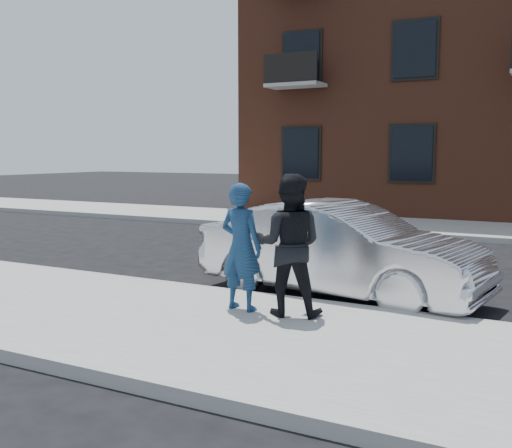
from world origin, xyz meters
The scene contains 6 objects.
ground centered at (0.00, 0.00, 0.00)m, with size 100.00×100.00×0.00m, color black.
near_sidewalk centered at (0.00, -0.25, 0.07)m, with size 50.00×3.50×0.15m, color gray.
near_curb centered at (0.00, 1.55, 0.07)m, with size 50.00×0.10×0.15m, color #999691.
silver_sedan centered at (-2.29, 2.47, 0.73)m, with size 1.55×4.44×1.46m, color silver.
man_hoodie centered at (-2.99, 0.61, 0.99)m, with size 0.65×0.53×1.68m.
man_peacoat centered at (-2.33, 0.68, 1.05)m, with size 1.03×0.90×1.80m.
Camera 1 is at (0.78, -6.16, 2.21)m, focal length 42.00 mm.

